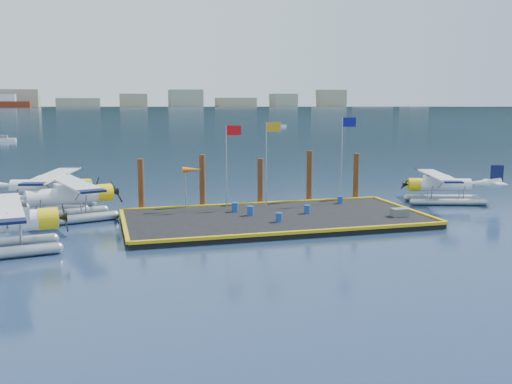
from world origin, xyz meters
TOP-DOWN VIEW (x-y plane):
  - ground at (0.00, 0.00)m, footprint 4000.00×4000.00m
  - dock at (0.00, 0.00)m, footprint 20.00×10.00m
  - dock_bumpers at (0.00, 0.00)m, footprint 20.25×10.25m
  - far_backdrop at (239.91, 1737.52)m, footprint 3050.00×2050.00m
  - seaplane_b at (-13.56, 4.03)m, footprint 9.41×10.10m
  - seaplane_c at (-15.08, 8.40)m, footprint 9.46×10.27m
  - seaplane_d at (15.01, 3.38)m, footprint 8.08×8.67m
  - drum_0 at (-1.54, 0.67)m, footprint 0.46×0.46m
  - drum_2 at (2.43, 0.30)m, footprint 0.42×0.42m
  - drum_3 at (-0.30, -1.86)m, footprint 0.42×0.42m
  - drum_4 at (6.26, 3.33)m, footprint 0.40×0.40m
  - drum_5 at (-2.25, 2.25)m, footprint 0.46×0.46m
  - crate at (8.12, -2.30)m, footprint 1.08×0.72m
  - flagpole_red at (-2.29, 3.80)m, footprint 1.14×0.08m
  - flagpole_yellow at (0.70, 3.80)m, footprint 1.14×0.08m
  - flagpole_blue at (6.70, 3.80)m, footprint 1.14×0.08m
  - windsock at (-5.03, 3.80)m, footprint 1.40×0.44m
  - piling_0 at (-8.50, 5.40)m, footprint 0.44×0.44m
  - piling_1 at (-4.00, 5.40)m, footprint 0.44×0.44m
  - piling_2 at (0.50, 5.40)m, footprint 0.44×0.44m
  - piling_3 at (4.50, 5.40)m, footprint 0.44×0.44m
  - piling_4 at (8.50, 5.40)m, footprint 0.44×0.44m

SIDE VIEW (x-z plane):
  - ground at x=0.00m, z-range 0.00..0.00m
  - dock at x=0.00m, z-range 0.00..0.40m
  - dock_bumpers at x=0.00m, z-range 0.40..0.58m
  - crate at x=8.12m, z-range 0.40..0.94m
  - drum_4 at x=6.26m, z-range 0.40..0.96m
  - drum_2 at x=2.43m, z-range 0.40..0.99m
  - drum_3 at x=-0.30m, z-range 0.40..1.00m
  - drum_0 at x=-1.54m, z-range 0.40..1.05m
  - drum_5 at x=-2.25m, z-range 0.40..1.05m
  - seaplane_d at x=15.01m, z-range -0.20..2.89m
  - seaplane_b at x=-13.56m, z-range -0.23..3.37m
  - seaplane_c at x=-15.08m, z-range -0.23..3.40m
  - piling_2 at x=0.50m, z-range 0.00..3.80m
  - piling_0 at x=-8.50m, z-range 0.00..4.00m
  - piling_4 at x=8.50m, z-range 0.00..4.00m
  - piling_1 at x=-4.00m, z-range 0.00..4.20m
  - piling_3 at x=4.50m, z-range 0.00..4.30m
  - windsock at x=-5.03m, z-range 1.67..4.79m
  - flagpole_red at x=-2.29m, z-range 1.40..7.40m
  - flagpole_yellow at x=0.70m, z-range 1.41..7.61m
  - flagpole_blue at x=6.70m, z-range 1.44..7.94m
  - far_backdrop at x=239.91m, z-range -395.55..414.45m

